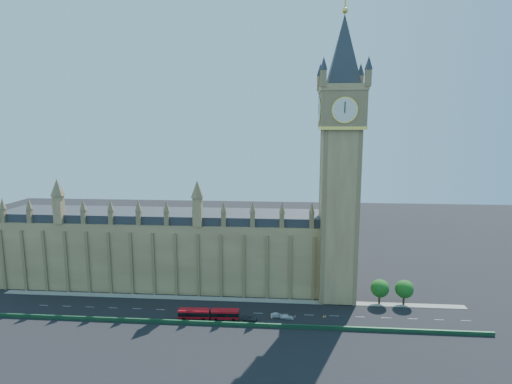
# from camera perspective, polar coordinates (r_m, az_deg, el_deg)

# --- Properties ---
(ground) EXTENTS (400.00, 400.00, 0.00)m
(ground) POSITION_cam_1_polar(r_m,az_deg,el_deg) (134.61, -4.97, -16.68)
(ground) COLOR black
(ground) RESTS_ON ground
(palace_westminster) EXTENTS (120.00, 20.00, 28.00)m
(palace_westminster) POSITION_cam_1_polar(r_m,az_deg,el_deg) (155.27, -12.90, -7.86)
(palace_westminster) COLOR #957048
(palace_westminster) RESTS_ON ground
(elizabeth_tower) EXTENTS (20.59, 20.59, 105.00)m
(elizabeth_tower) POSITION_cam_1_polar(r_m,az_deg,el_deg) (134.79, 12.01, 7.23)
(elizabeth_tower) COLOR #957048
(elizabeth_tower) RESTS_ON ground
(bridge_parapet) EXTENTS (160.00, 0.60, 1.20)m
(bridge_parapet) POSITION_cam_1_polar(r_m,az_deg,el_deg) (126.40, -5.68, -18.18)
(bridge_parapet) COLOR #1E4C2D
(bridge_parapet) RESTS_ON ground
(kerb_north) EXTENTS (160.00, 3.00, 0.16)m
(kerb_north) POSITION_cam_1_polar(r_m,az_deg,el_deg) (143.08, -4.32, -15.02)
(kerb_north) COLOR gray
(kerb_north) RESTS_ON ground
(tree_east_near) EXTENTS (6.00, 6.00, 8.50)m
(tree_east_near) POSITION_cam_1_polar(r_m,az_deg,el_deg) (143.43, 17.35, -12.95)
(tree_east_near) COLOR #382619
(tree_east_near) RESTS_ON ground
(tree_east_far) EXTENTS (6.00, 6.00, 8.50)m
(tree_east_far) POSITION_cam_1_polar(r_m,az_deg,el_deg) (145.39, 20.51, -12.81)
(tree_east_far) COLOR #382619
(tree_east_far) RESTS_ON ground
(red_bus) EXTENTS (18.75, 3.73, 3.17)m
(red_bus) POSITION_cam_1_polar(r_m,az_deg,el_deg) (129.66, -6.77, -16.94)
(red_bus) COLOR red
(red_bus) RESTS_ON ground
(car_grey) EXTENTS (4.43, 2.17, 1.45)m
(car_grey) POSITION_cam_1_polar(r_m,az_deg,el_deg) (128.40, -0.85, -17.61)
(car_grey) COLOR #383A3F
(car_grey) RESTS_ON ground
(car_silver) EXTENTS (4.11, 1.59, 1.33)m
(car_silver) POSITION_cam_1_polar(r_m,az_deg,el_deg) (130.57, 3.04, -17.18)
(car_silver) COLOR #95979C
(car_silver) RESTS_ON ground
(car_white) EXTENTS (4.42, 1.94, 1.26)m
(car_white) POSITION_cam_1_polar(r_m,az_deg,el_deg) (129.77, 4.45, -17.39)
(car_white) COLOR silver
(car_white) RESTS_ON ground
(cone_a) EXTENTS (0.61, 0.61, 0.79)m
(cone_a) POSITION_cam_1_polar(r_m,az_deg,el_deg) (129.91, 2.24, -17.45)
(cone_a) COLOR black
(cone_a) RESTS_ON ground
(cone_b) EXTENTS (0.55, 0.55, 0.69)m
(cone_b) POSITION_cam_1_polar(r_m,az_deg,el_deg) (132.08, 9.62, -17.14)
(cone_b) COLOR black
(cone_b) RESTS_ON ground
(cone_c) EXTENTS (0.47, 0.47, 0.62)m
(cone_c) POSITION_cam_1_polar(r_m,az_deg,el_deg) (131.16, 5.59, -17.26)
(cone_c) COLOR black
(cone_c) RESTS_ON ground
(cone_d) EXTENTS (0.51, 0.51, 0.71)m
(cone_d) POSITION_cam_1_polar(r_m,az_deg,el_deg) (132.20, 9.88, -17.11)
(cone_d) COLOR black
(cone_d) RESTS_ON ground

